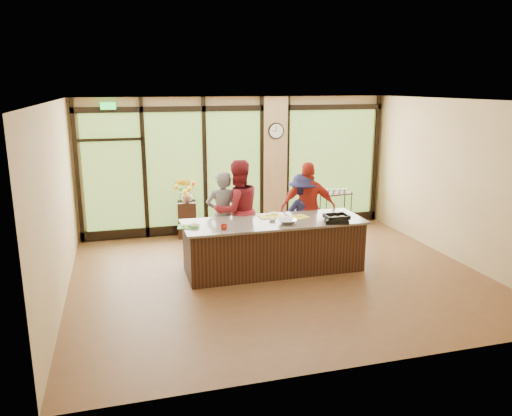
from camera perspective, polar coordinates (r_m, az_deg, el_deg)
floor at (r=8.79m, az=2.60°, el=-7.76°), size 7.00×7.00×0.00m
ceiling at (r=8.18m, az=2.84°, el=12.18°), size 7.00×7.00×0.00m
back_wall at (r=11.20m, az=-2.09°, el=4.93°), size 7.00×0.00×7.00m
left_wall at (r=8.01m, az=-21.83°, el=0.32°), size 0.00×6.00×6.00m
right_wall at (r=10.00m, az=22.16°, el=2.83°), size 0.00×6.00×6.00m
window_wall at (r=11.21m, az=-1.22°, el=4.40°), size 6.90×0.12×3.00m
island_base at (r=8.91m, az=2.04°, el=-4.45°), size 3.10×1.00×0.88m
countertop at (r=8.78m, az=2.06°, el=-1.59°), size 3.20×1.10×0.04m
wall_clock at (r=11.21m, az=2.31°, el=8.80°), size 0.36×0.04×0.36m
cook_left at (r=9.40m, az=-3.81°, el=-0.87°), size 0.66×0.47×1.70m
cook_midleft at (r=9.34m, az=-2.11°, el=-0.29°), size 1.05×0.89×1.91m
cook_midright at (r=9.71m, az=5.98°, el=-0.08°), size 1.15×0.70×1.82m
cook_right at (r=9.76m, az=5.31°, el=-0.68°), size 1.03×0.60×1.59m
roasting_pan at (r=8.76m, az=9.17°, el=-1.42°), size 0.47×0.41×0.07m
mixing_bowl at (r=8.59m, az=3.59°, el=-1.55°), size 0.33×0.33×0.08m
cutting_board_left at (r=8.46m, az=-7.69°, el=-2.13°), size 0.41×0.34×0.01m
cutting_board_center at (r=9.06m, az=1.64°, el=-0.93°), size 0.44×0.34×0.01m
cutting_board_right at (r=9.01m, az=4.81°, el=-1.06°), size 0.44×0.38×0.01m
prep_bowl_near at (r=8.42m, az=-7.12°, el=-2.05°), size 0.19×0.19×0.05m
prep_bowl_mid at (r=8.75m, az=1.88°, el=-1.36°), size 0.16×0.16×0.04m
prep_bowl_far at (r=9.19m, az=2.08°, el=-0.64°), size 0.15×0.15×0.04m
red_ramekin at (r=8.24m, az=-3.70°, el=-2.18°), size 0.13×0.13×0.09m
flower_stand at (r=10.97m, az=-7.87°, el=-1.28°), size 0.44×0.44×0.79m
flower_vase at (r=10.84m, az=-7.96°, el=1.49°), size 0.35×0.35×0.30m
bar_cart at (r=11.66m, az=9.08°, el=0.38°), size 0.72×0.48×0.92m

